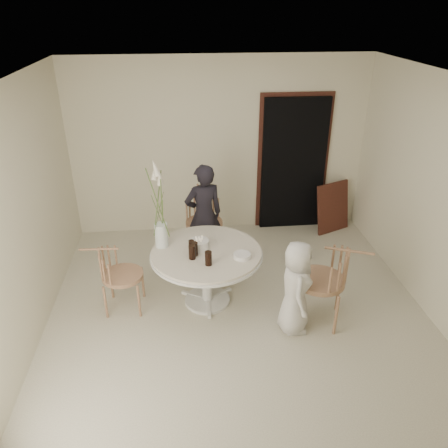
{
  "coord_description": "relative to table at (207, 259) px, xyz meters",
  "views": [
    {
      "loc": [
        -0.59,
        -4.16,
        3.37
      ],
      "look_at": [
        -0.14,
        0.3,
        1.05
      ],
      "focal_mm": 35.0,
      "sensor_mm": 36.0,
      "label": 1
    }
  ],
  "objects": [
    {
      "name": "ground",
      "position": [
        0.35,
        -0.25,
        -0.62
      ],
      "size": [
        4.5,
        4.5,
        0.0
      ],
      "primitive_type": "plane",
      "color": "beige",
      "rests_on": "ground"
    },
    {
      "name": "room_shell",
      "position": [
        0.35,
        -0.25,
        1.0
      ],
      "size": [
        4.5,
        4.5,
        4.5
      ],
      "color": "silver",
      "rests_on": "ground"
    },
    {
      "name": "doorway",
      "position": [
        1.5,
        1.94,
        0.43
      ],
      "size": [
        1.0,
        0.1,
        2.1
      ],
      "primitive_type": "cube",
      "color": "black",
      "rests_on": "ground"
    },
    {
      "name": "door_trim",
      "position": [
        1.5,
        1.98,
        0.49
      ],
      "size": [
        1.12,
        0.03,
        2.22
      ],
      "primitive_type": "cube",
      "color": "#55221D",
      "rests_on": "ground"
    },
    {
      "name": "table",
      "position": [
        0.0,
        0.0,
        0.0
      ],
      "size": [
        1.33,
        1.33,
        0.73
      ],
      "color": "silver",
      "rests_on": "ground"
    },
    {
      "name": "picture_frame",
      "position": [
        2.14,
        1.7,
        -0.22
      ],
      "size": [
        0.62,
        0.41,
        0.8
      ],
      "primitive_type": "cube",
      "rotation": [
        -0.17,
        0.0,
        0.42
      ],
      "color": "#55221D",
      "rests_on": "ground"
    },
    {
      "name": "chair_far",
      "position": [
        0.03,
        1.29,
        -0.02
      ],
      "size": [
        0.56,
        0.59,
        0.92
      ],
      "rotation": [
        0.0,
        0.0,
        0.13
      ],
      "color": "tan",
      "rests_on": "ground"
    },
    {
      "name": "chair_right",
      "position": [
        1.38,
        -0.5,
        0.02
      ],
      "size": [
        0.71,
        0.68,
        0.99
      ],
      "rotation": [
        0.0,
        0.0,
        -1.95
      ],
      "color": "tan",
      "rests_on": "ground"
    },
    {
      "name": "chair_left",
      "position": [
        -1.12,
        -0.0,
        -0.07
      ],
      "size": [
        0.53,
        0.49,
        0.85
      ],
      "rotation": [
        0.0,
        0.0,
        1.52
      ],
      "color": "tan",
      "rests_on": "ground"
    },
    {
      "name": "girl",
      "position": [
        0.03,
        0.96,
        0.11
      ],
      "size": [
        0.6,
        0.47,
        1.46
      ],
      "primitive_type": "imported",
      "rotation": [
        0.0,
        0.0,
        3.4
      ],
      "color": "black",
      "rests_on": "ground"
    },
    {
      "name": "boy",
      "position": [
        0.94,
        -0.59,
        -0.06
      ],
      "size": [
        0.4,
        0.57,
        1.11
      ],
      "primitive_type": "imported",
      "rotation": [
        0.0,
        0.0,
        1.48
      ],
      "color": "silver",
      "rests_on": "ground"
    },
    {
      "name": "birthday_cake",
      "position": [
        -0.08,
        0.07,
        0.17
      ],
      "size": [
        0.23,
        0.23,
        0.16
      ],
      "rotation": [
        0.0,
        0.0,
        -0.18
      ],
      "color": "white",
      "rests_on": "table"
    },
    {
      "name": "cola_tumbler_a",
      "position": [
        -0.17,
        0.01,
        0.19
      ],
      "size": [
        0.08,
        0.08,
        0.14
      ],
      "primitive_type": "cylinder",
      "rotation": [
        0.0,
        0.0,
        0.2
      ],
      "color": "black",
      "rests_on": "table"
    },
    {
      "name": "cola_tumbler_b",
      "position": [
        0.0,
        -0.3,
        0.2
      ],
      "size": [
        0.1,
        0.1,
        0.17
      ],
      "primitive_type": "cylinder",
      "rotation": [
        0.0,
        0.0,
        -0.41
      ],
      "color": "black",
      "rests_on": "table"
    },
    {
      "name": "cola_tumbler_c",
      "position": [
        -0.17,
        -0.15,
        0.2
      ],
      "size": [
        0.08,
        0.08,
        0.17
      ],
      "primitive_type": "cylinder",
      "rotation": [
        0.0,
        0.0,
        0.03
      ],
      "color": "black",
      "rests_on": "table"
    },
    {
      "name": "cola_tumbler_d",
      "position": [
        -0.14,
        -0.08,
        0.2
      ],
      "size": [
        0.09,
        0.09,
        0.17
      ],
      "primitive_type": "cylinder",
      "rotation": [
        0.0,
        0.0,
        0.27
      ],
      "color": "black",
      "rests_on": "table"
    },
    {
      "name": "plate_stack",
      "position": [
        0.4,
        -0.19,
        0.14
      ],
      "size": [
        0.2,
        0.2,
        0.05
      ],
      "primitive_type": "cylinder",
      "rotation": [
        0.0,
        0.0,
        0.0
      ],
      "color": "white",
      "rests_on": "table"
    },
    {
      "name": "flower_vase",
      "position": [
        -0.52,
        0.18,
        0.5
      ],
      "size": [
        0.16,
        0.16,
        1.1
      ],
      "rotation": [
        0.0,
        0.0,
        -0.16
      ],
      "color": "white",
      "rests_on": "table"
    }
  ]
}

